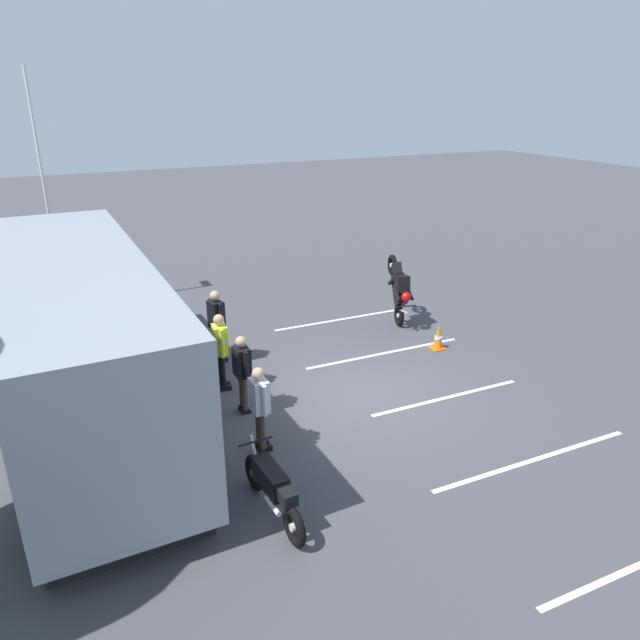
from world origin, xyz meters
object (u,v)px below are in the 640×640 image
object	(u,v)px
tour_bus	(84,342)
spectator_right	(217,320)
stunt_motorcycle	(399,288)
traffic_cone	(438,337)
parked_motorcycle_silver	(273,488)
spectator_far_left	(260,402)
flagpole	(46,197)
spectator_left	(242,368)
spectator_centre	(220,345)

from	to	relation	value
tour_bus	spectator_right	world-z (taller)	tour_bus
stunt_motorcycle	traffic_cone	world-z (taller)	stunt_motorcycle
spectator_right	traffic_cone	distance (m)	5.50
parked_motorcycle_silver	spectator_far_left	bearing A→B (deg)	-14.48
tour_bus	spectator_far_left	size ratio (longest dim) A/B	5.69
parked_motorcycle_silver	flagpole	distance (m)	11.90
tour_bus	traffic_cone	size ratio (longest dim) A/B	14.90
parked_motorcycle_silver	flagpole	bearing A→B (deg)	11.18
flagpole	traffic_cone	bearing A→B (deg)	-131.64
traffic_cone	spectator_far_left	bearing A→B (deg)	112.10
stunt_motorcycle	traffic_cone	distance (m)	2.00
spectator_left	traffic_cone	distance (m)	5.51
tour_bus	spectator_far_left	bearing A→B (deg)	-134.19
stunt_motorcycle	spectator_far_left	bearing A→B (deg)	126.50
parked_motorcycle_silver	stunt_motorcycle	distance (m)	8.41
spectator_far_left	parked_motorcycle_silver	world-z (taller)	spectator_far_left
spectator_right	flagpole	xyz separation A→B (m)	(5.70, 3.08, 2.22)
spectator_left	spectator_centre	xyz separation A→B (m)	(1.12, 0.10, 0.07)
spectator_far_left	stunt_motorcycle	distance (m)	6.93
spectator_left	spectator_centre	distance (m)	1.12
parked_motorcycle_silver	stunt_motorcycle	xyz separation A→B (m)	(5.85, -6.01, 0.58)
spectator_centre	spectator_far_left	bearing A→B (deg)	178.47
spectator_centre	flagpole	xyz separation A→B (m)	(7.06, 2.76, 2.25)
flagpole	spectator_left	bearing A→B (deg)	-160.73
parked_motorcycle_silver	stunt_motorcycle	size ratio (longest dim) A/B	1.07
flagpole	traffic_cone	world-z (taller)	flagpole
spectator_centre	spectator_right	bearing A→B (deg)	-13.34
spectator_far_left	spectator_left	world-z (taller)	same
tour_bus	stunt_motorcycle	world-z (taller)	tour_bus
parked_motorcycle_silver	spectator_centre	bearing A→B (deg)	-6.86
spectator_left	stunt_motorcycle	xyz separation A→B (m)	(2.68, -5.40, 0.09)
parked_motorcycle_silver	traffic_cone	size ratio (longest dim) A/B	3.26
tour_bus	traffic_cone	world-z (taller)	tour_bus
traffic_cone	tour_bus	bearing A→B (deg)	88.26
spectator_left	traffic_cone	world-z (taller)	spectator_left
tour_bus	traffic_cone	bearing A→B (deg)	-91.74
spectator_left	tour_bus	bearing A→B (deg)	68.64
tour_bus	spectator_left	bearing A→B (deg)	-111.36
spectator_centre	traffic_cone	xyz separation A→B (m)	(-0.29, -5.51, -0.74)
spectator_far_left	traffic_cone	bearing A→B (deg)	-67.90
parked_motorcycle_silver	spectator_left	bearing A→B (deg)	-11.03
spectator_left	traffic_cone	xyz separation A→B (m)	(0.83, -5.41, -0.67)
spectator_centre	flagpole	bearing A→B (deg)	21.33
spectator_left	spectator_centre	world-z (taller)	spectator_centre
tour_bus	flagpole	distance (m)	7.29
tour_bus	spectator_left	distance (m)	3.03
spectator_far_left	spectator_left	bearing A→B (deg)	-6.75
spectator_right	flagpole	distance (m)	6.85
spectator_centre	traffic_cone	distance (m)	5.56
tour_bus	stunt_motorcycle	bearing A→B (deg)	-78.84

